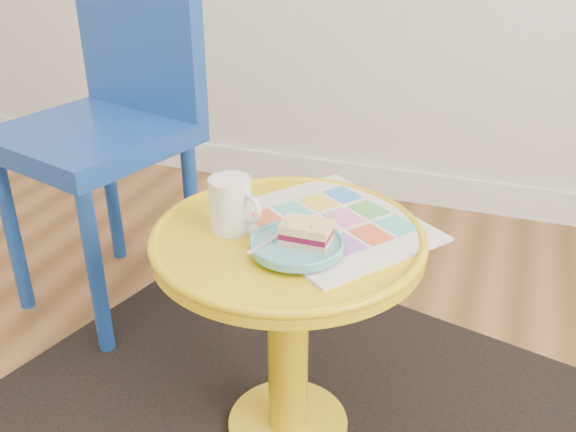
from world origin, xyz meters
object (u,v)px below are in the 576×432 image
(newspaper, at_px, (331,224))
(chair, at_px, (111,107))
(mug, at_px, (231,203))
(side_table, at_px, (288,296))
(plate, at_px, (297,245))

(newspaper, bearing_deg, chair, -168.32)
(newspaper, height_order, mug, mug)
(chair, relative_size, mug, 8.63)
(mug, bearing_deg, chair, 160.94)
(side_table, bearing_deg, chair, 148.72)
(newspaper, bearing_deg, side_table, -97.45)
(side_table, bearing_deg, plate, -57.37)
(mug, bearing_deg, plate, 0.55)
(side_table, xyz_separation_m, chair, (-0.62, 0.38, 0.20))
(mug, xyz_separation_m, plate, (0.14, -0.05, -0.04))
(side_table, xyz_separation_m, mug, (-0.11, -0.01, 0.19))
(side_table, distance_m, newspaper, 0.17)
(chair, height_order, plate, chair)
(chair, bearing_deg, plate, -17.74)
(newspaper, xyz_separation_m, plate, (-0.02, -0.12, 0.01))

